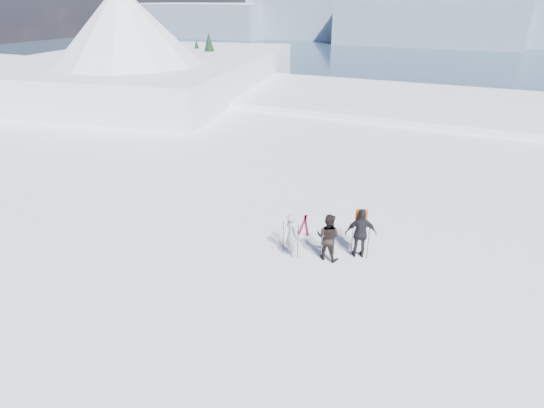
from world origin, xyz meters
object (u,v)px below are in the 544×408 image
(skier_grey, at_px, (292,235))
(skier_dark, at_px, (328,237))
(skis_loose, at_px, (305,225))
(skier_pack, at_px, (361,233))

(skier_grey, bearing_deg, skier_dark, -132.75)
(skier_dark, bearing_deg, skis_loose, -48.84)
(skier_dark, relative_size, skier_pack, 0.94)
(skis_loose, bearing_deg, skier_pack, -28.38)
(skier_pack, distance_m, skis_loose, 3.04)
(skier_pack, bearing_deg, skier_grey, 2.71)
(skier_dark, xyz_separation_m, skis_loose, (-1.56, 1.98, -0.85))
(skier_dark, relative_size, skis_loose, 1.02)
(skier_grey, distance_m, skis_loose, 2.45)
(skier_grey, distance_m, skier_pack, 2.40)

